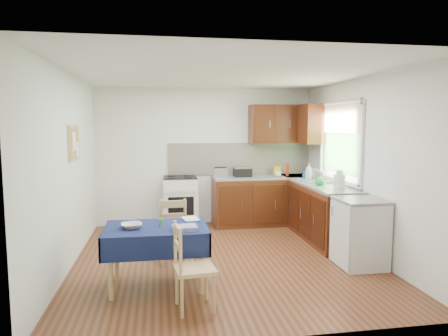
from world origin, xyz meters
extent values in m
plane|color=#482313|center=(0.00, 0.00, 0.00)|extent=(4.20, 4.20, 0.00)
cube|color=silver|center=(0.00, 0.00, 2.50)|extent=(4.00, 4.20, 0.02)
cube|color=silver|center=(0.00, 2.10, 1.25)|extent=(4.00, 0.02, 2.50)
cube|color=silver|center=(0.00, -2.10, 1.25)|extent=(4.00, 0.02, 2.50)
cube|color=silver|center=(-2.00, 0.00, 1.25)|extent=(0.02, 4.20, 2.50)
cube|color=silver|center=(2.00, 0.00, 1.25)|extent=(0.02, 4.20, 2.50)
cube|color=black|center=(1.05, 1.80, 0.43)|extent=(1.90, 0.60, 0.86)
cube|color=black|center=(1.70, 0.65, 0.43)|extent=(0.60, 1.70, 0.86)
cube|color=slate|center=(1.05, 1.80, 0.88)|extent=(1.90, 0.60, 0.04)
cube|color=slate|center=(1.70, 0.65, 0.88)|extent=(0.60, 1.70, 0.04)
cube|color=slate|center=(1.70, 1.80, 0.88)|extent=(0.60, 0.60, 0.04)
cube|color=beige|center=(0.65, 2.08, 1.20)|extent=(2.70, 0.02, 0.60)
cube|color=black|center=(1.40, 1.93, 1.85)|extent=(1.20, 0.35, 0.70)
cube|color=black|center=(1.82, 1.50, 1.85)|extent=(0.35, 0.50, 0.70)
cube|color=silver|center=(-0.50, 1.80, 0.45)|extent=(0.60, 0.60, 0.90)
cube|color=black|center=(-0.50, 1.80, 0.91)|extent=(0.58, 0.58, 0.02)
cube|color=black|center=(-0.50, 1.50, 0.45)|extent=(0.44, 0.01, 0.32)
cube|color=#325D26|center=(1.99, 0.70, 1.50)|extent=(0.01, 1.40, 0.85)
cube|color=silver|center=(1.97, 0.70, 2.15)|extent=(0.04, 1.48, 0.06)
cube|color=silver|center=(1.97, 0.70, 0.95)|extent=(0.04, 1.48, 0.06)
cube|color=tan|center=(1.96, 0.70, 1.93)|extent=(0.02, 1.36, 0.44)
cube|color=silver|center=(1.70, -0.55, 0.42)|extent=(0.55, 0.58, 0.85)
cube|color=slate|center=(1.70, -0.55, 0.87)|extent=(0.58, 0.60, 0.03)
cube|color=tan|center=(-1.98, 0.30, 1.60)|extent=(0.02, 0.62, 0.47)
cube|color=olive|center=(-1.96, 0.30, 1.60)|extent=(0.01, 0.56, 0.41)
cube|color=white|center=(-1.95, 0.22, 1.62)|extent=(0.00, 0.18, 0.24)
cube|color=white|center=(-1.95, 0.42, 1.50)|extent=(0.00, 0.15, 0.20)
cube|color=#0F1B3F|center=(-0.90, -0.79, 0.68)|extent=(1.11, 0.74, 0.03)
cube|color=#0F1B3F|center=(-0.90, -1.17, 0.56)|extent=(1.15, 0.02, 0.26)
cube|color=#0F1B3F|center=(-0.90, -0.41, 0.56)|extent=(1.15, 0.02, 0.26)
cube|color=#0F1B3F|center=(-1.47, -0.79, 0.56)|extent=(0.02, 0.78, 0.26)
cube|color=#0F1B3F|center=(-0.34, -0.79, 0.56)|extent=(0.02, 0.78, 0.26)
cylinder|color=tan|center=(-1.38, -1.08, 0.33)|extent=(0.05, 0.05, 0.66)
cylinder|color=tan|center=(-0.43, -1.08, 0.33)|extent=(0.05, 0.05, 0.66)
cylinder|color=tan|center=(-1.38, -0.50, 0.33)|extent=(0.05, 0.05, 0.66)
cylinder|color=tan|center=(-0.43, -0.50, 0.33)|extent=(0.05, 0.05, 0.66)
cube|color=tan|center=(-0.70, 0.03, 0.42)|extent=(0.40, 0.40, 0.04)
cube|color=tan|center=(-0.69, -0.13, 0.74)|extent=(0.35, 0.04, 0.28)
cylinder|color=tan|center=(-0.55, 0.20, 0.21)|extent=(0.03, 0.03, 0.42)
cylinder|color=tan|center=(-0.86, 0.19, 0.21)|extent=(0.03, 0.03, 0.42)
cylinder|color=tan|center=(-0.53, -0.12, 0.21)|extent=(0.03, 0.03, 0.42)
cylinder|color=tan|center=(-0.85, -0.13, 0.21)|extent=(0.03, 0.03, 0.42)
cube|color=tan|center=(-0.53, -1.43, 0.41)|extent=(0.43, 0.43, 0.04)
cube|color=tan|center=(-0.69, -1.45, 0.74)|extent=(0.07, 0.35, 0.28)
cylinder|color=tan|center=(-0.35, -1.57, 0.21)|extent=(0.03, 0.03, 0.41)
cylinder|color=tan|center=(-0.39, -1.26, 0.21)|extent=(0.03, 0.03, 0.41)
cylinder|color=tan|center=(-0.66, -1.60, 0.21)|extent=(0.03, 0.03, 0.41)
cylinder|color=tan|center=(-0.70, -1.29, 0.21)|extent=(0.03, 0.03, 0.41)
cube|color=#B1B1B6|center=(0.22, 1.73, 0.99)|extent=(0.25, 0.15, 0.17)
cube|color=black|center=(0.22, 1.73, 1.08)|extent=(0.21, 0.02, 0.02)
cube|color=black|center=(0.64, 1.81, 0.97)|extent=(0.31, 0.27, 0.14)
cube|color=#B1B1B6|center=(0.64, 1.81, 1.07)|extent=(0.31, 0.27, 0.03)
cylinder|color=#B21E0E|center=(1.45, 1.71, 1.02)|extent=(0.05, 0.05, 0.24)
cube|color=yellow|center=(1.32, 1.90, 0.98)|extent=(0.14, 0.11, 0.17)
cube|color=gray|center=(1.72, 0.92, 0.91)|extent=(0.45, 0.34, 0.02)
cylinder|color=silver|center=(1.72, 0.92, 1.01)|extent=(0.06, 0.21, 0.21)
cylinder|color=silver|center=(1.76, 0.21, 1.01)|extent=(0.17, 0.17, 0.21)
sphere|color=silver|center=(1.76, 0.21, 1.13)|extent=(0.11, 0.11, 0.11)
imported|color=silver|center=(1.29, 1.72, 0.95)|extent=(0.14, 0.14, 0.09)
imported|color=silver|center=(1.67, 1.22, 1.04)|extent=(0.14, 0.14, 0.28)
imported|color=#1D50AA|center=(1.69, 1.40, 0.99)|extent=(0.10, 0.10, 0.18)
imported|color=green|center=(1.59, 0.55, 0.99)|extent=(0.19, 0.19, 0.18)
imported|color=beige|center=(-1.17, -0.82, 0.72)|extent=(0.26, 0.26, 0.06)
imported|color=white|center=(-0.58, -0.54, 0.70)|extent=(0.22, 0.27, 0.02)
cylinder|color=green|center=(-0.85, -0.76, 0.73)|extent=(0.04, 0.04, 0.08)
cube|color=#2B2792|center=(-0.59, -0.99, 0.72)|extent=(0.27, 0.22, 0.05)
camera|label=1|loc=(-0.86, -5.24, 1.83)|focal=32.00mm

